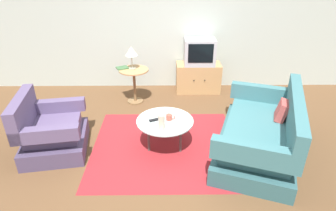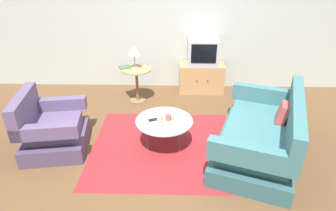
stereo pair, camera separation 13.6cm
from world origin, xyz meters
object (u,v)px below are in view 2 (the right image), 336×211
(armchair, at_px, (51,130))
(coffee_table, at_px, (164,122))
(television, at_px, (203,52))
(tv_remote_dark, at_px, (154,120))
(tv_stand, at_px, (201,78))
(table_lamp, at_px, (134,51))
(book, at_px, (125,67))
(side_table, at_px, (137,78))
(mug, at_px, (169,117))
(couch, at_px, (261,137))
(vase, at_px, (160,120))

(armchair, bearing_deg, coffee_table, 83.30)
(television, bearing_deg, tv_remote_dark, -112.65)
(armchair, distance_m, television, 3.12)
(armchair, xyz_separation_m, tv_stand, (2.29, 2.04, -0.00))
(table_lamp, bearing_deg, book, 169.97)
(side_table, relative_size, mug, 5.14)
(couch, height_order, vase, couch)
(tv_stand, relative_size, vase, 3.17)
(mug, bearing_deg, table_lamp, 113.76)
(coffee_table, height_order, television, television)
(tv_remote_dark, distance_m, book, 1.68)
(tv_stand, bearing_deg, couch, -72.82)
(armchair, distance_m, vase, 1.60)
(tv_stand, bearing_deg, coffee_table, -108.94)
(television, bearing_deg, couch, -72.83)
(tv_stand, height_order, table_lamp, table_lamp)
(table_lamp, xyz_separation_m, book, (-0.19, 0.03, -0.31))
(couch, bearing_deg, book, 71.28)
(television, distance_m, vase, 2.34)
(couch, bearing_deg, mug, 102.53)
(tv_remote_dark, xyz_separation_m, book, (-0.63, 1.54, 0.21))
(coffee_table, distance_m, tv_remote_dark, 0.16)
(coffee_table, height_order, mug, mug)
(armchair, xyz_separation_m, side_table, (1.04, 1.54, 0.18))
(armchair, distance_m, coffee_table, 1.61)
(side_table, bearing_deg, mug, -66.71)
(coffee_table, relative_size, table_lamp, 1.92)
(tv_stand, distance_m, tv_remote_dark, 2.16)
(couch, relative_size, book, 7.81)
(tv_stand, xyz_separation_m, table_lamp, (-1.27, -0.48, 0.69))
(vase, xyz_separation_m, tv_remote_dark, (-0.11, 0.23, -0.13))
(coffee_table, relative_size, tv_stand, 0.91)
(side_table, bearing_deg, table_lamp, 135.31)
(armchair, relative_size, vase, 3.72)
(book, bearing_deg, mug, -87.18)
(television, xyz_separation_m, vase, (-0.72, -2.22, -0.25))
(couch, distance_m, side_table, 2.51)
(coffee_table, distance_m, book, 1.74)
(coffee_table, distance_m, side_table, 1.58)
(couch, distance_m, tv_remote_dark, 1.51)
(side_table, distance_m, book, 0.29)
(tv_remote_dark, height_order, book, book)
(couch, height_order, television, television)
(armchair, relative_size, side_table, 1.59)
(television, relative_size, tv_remote_dark, 4.03)
(vase, distance_m, tv_remote_dark, 0.28)
(mug, bearing_deg, armchair, -177.42)
(armchair, height_order, side_table, armchair)
(television, distance_m, table_lamp, 1.37)
(book, bearing_deg, vase, -93.51)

